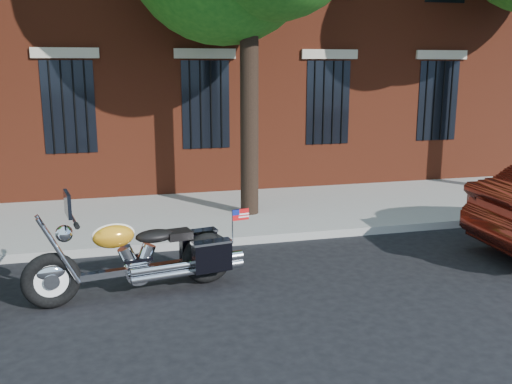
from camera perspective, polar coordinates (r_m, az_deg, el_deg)
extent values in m
plane|color=black|center=(8.87, 0.73, -7.83)|extent=(120.00, 120.00, 0.00)
cube|color=gray|center=(10.11, -1.33, -4.79)|extent=(40.00, 0.16, 0.15)
cube|color=gray|center=(11.88, -3.41, -2.17)|extent=(40.00, 3.60, 0.15)
cube|color=black|center=(13.34, -5.09, 8.68)|extent=(1.10, 0.14, 2.00)
cube|color=#B2A893|center=(13.29, -5.16, 13.62)|extent=(1.40, 0.20, 0.22)
cylinder|color=black|center=(13.27, -5.03, 8.66)|extent=(0.04, 0.04, 2.00)
cylinder|color=black|center=(11.27, -0.68, 9.55)|extent=(0.36, 0.36, 5.00)
torus|color=black|center=(7.88, -19.80, -8.33)|extent=(0.77, 0.30, 0.75)
torus|color=black|center=(8.28, -4.89, -6.58)|extent=(0.77, 0.30, 0.75)
cylinder|color=white|center=(7.88, -19.80, -8.33)|extent=(0.56, 0.16, 0.56)
cylinder|color=white|center=(8.28, -4.89, -6.58)|extent=(0.56, 0.16, 0.56)
ellipsoid|color=white|center=(7.84, -19.86, -7.56)|extent=(0.41, 0.21, 0.22)
ellipsoid|color=orange|center=(8.24, -4.90, -5.70)|extent=(0.42, 0.22, 0.22)
cube|color=white|center=(8.02, -12.13, -7.65)|extent=(1.68, 0.40, 0.09)
cylinder|color=white|center=(8.04, -11.73, -7.75)|extent=(0.39, 0.26, 0.36)
cylinder|color=white|center=(7.98, -7.45, -7.65)|extent=(1.40, 0.34, 0.10)
ellipsoid|color=orange|center=(7.81, -14.07, -4.30)|extent=(0.60, 0.41, 0.32)
ellipsoid|color=black|center=(7.94, -10.07, -4.34)|extent=(0.59, 0.41, 0.17)
cube|color=black|center=(8.49, -5.78, -5.23)|extent=(0.56, 0.27, 0.43)
cube|color=black|center=(7.97, -4.42, -6.41)|extent=(0.56, 0.27, 0.43)
cylinder|color=white|center=(7.66, -17.91, -2.43)|extent=(0.19, 0.87, 0.04)
sphere|color=white|center=(7.70, -18.63, -3.96)|extent=(0.26, 0.26, 0.22)
cube|color=black|center=(7.62, -18.33, -1.16)|extent=(0.12, 0.45, 0.31)
cube|color=red|center=(7.91, -1.55, -2.27)|extent=(0.25, 0.06, 0.16)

